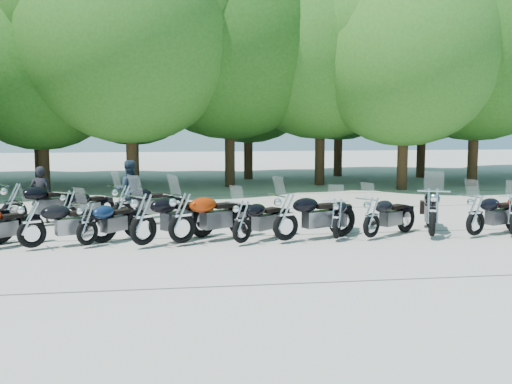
{
  "coord_description": "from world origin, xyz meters",
  "views": [
    {
      "loc": [
        -2.12,
        -13.01,
        2.81
      ],
      "look_at": [
        0.0,
        1.5,
        1.1
      ],
      "focal_mm": 42.0,
      "sensor_mm": 36.0,
      "label": 1
    }
  ],
  "objects": [
    {
      "name": "motorcycle_6",
      "position": [
        -0.49,
        0.37,
        0.59
      ],
      "size": [
        1.97,
        1.85,
        1.17
      ],
      "primitive_type": null,
      "rotation": [
        0.0,
        0.0,
        2.3
      ],
      "color": "black",
      "rests_on": "ground"
    },
    {
      "name": "motorcycle_15",
      "position": [
        -4.76,
        3.19,
        0.58
      ],
      "size": [
        1.68,
        2.03,
        1.16
      ],
      "primitive_type": null,
      "rotation": [
        0.0,
        0.0,
        2.53
      ],
      "color": "black",
      "rests_on": "ground"
    },
    {
      "name": "rider_0",
      "position": [
        -5.67,
        4.26,
        0.8
      ],
      "size": [
        0.62,
        0.44,
        1.61
      ],
      "primitive_type": "imported",
      "rotation": [
        0.0,
        0.0,
        3.05
      ],
      "color": "black",
      "rests_on": "ground"
    },
    {
      "name": "motorcycle_9",
      "position": [
        2.66,
        0.57,
        0.59
      ],
      "size": [
        2.06,
        1.71,
        1.17
      ],
      "primitive_type": null,
      "rotation": [
        0.0,
        0.0,
        2.18
      ],
      "color": "black",
      "rests_on": "ground"
    },
    {
      "name": "motorcycle_5",
      "position": [
        -1.85,
        0.52,
        0.69
      ],
      "size": [
        2.48,
        1.89,
        1.38
      ],
      "primitive_type": null,
      "rotation": [
        0.0,
        0.0,
        2.11
      ],
      "color": "#942705",
      "rests_on": "ground"
    },
    {
      "name": "tree_11",
      "position": [
        -3.76,
        16.43,
        5.49
      ],
      "size": [
        7.56,
        7.56,
        9.28
      ],
      "color": "#3A2614",
      "rests_on": "ground"
    },
    {
      "name": "motorcycle_16",
      "position": [
        -3.36,
        3.16,
        0.65
      ],
      "size": [
        2.32,
        1.82,
        1.3
      ],
      "primitive_type": null,
      "rotation": [
        0.0,
        0.0,
        2.14
      ],
      "color": "black",
      "rests_on": "ground"
    },
    {
      "name": "motorcycle_2",
      "position": [
        -5.13,
        0.5,
        0.62
      ],
      "size": [
        2.28,
        1.53,
        1.24
      ],
      "primitive_type": null,
      "rotation": [
        0.0,
        0.0,
        2.01
      ],
      "color": "black",
      "rests_on": "ground"
    },
    {
      "name": "rider_1",
      "position": [
        -3.27,
        4.47,
        0.87
      ],
      "size": [
        0.94,
        0.78,
        1.74
      ],
      "primitive_type": "imported",
      "rotation": [
        0.0,
        0.0,
        3.3
      ],
      "color": "#1C2C3B",
      "rests_on": "ground"
    },
    {
      "name": "tree_10",
      "position": [
        -8.29,
        16.97,
        5.66
      ],
      "size": [
        7.78,
        7.78,
        9.55
      ],
      "color": "#3A2614",
      "rests_on": "ground"
    },
    {
      "name": "tree_2",
      "position": [
        -7.25,
        12.84,
        5.31
      ],
      "size": [
        7.31,
        7.31,
        8.97
      ],
      "color": "#3A2614",
      "rests_on": "ground"
    },
    {
      "name": "motorcycle_7",
      "position": [
        0.55,
        0.46,
        0.66
      ],
      "size": [
        2.44,
        1.59,
        1.33
      ],
      "primitive_type": null,
      "rotation": [
        0.0,
        0.0,
        1.98
      ],
      "color": "black",
      "rests_on": "ground"
    },
    {
      "name": "tree_14",
      "position": [
        10.68,
        16.09,
        5.83
      ],
      "size": [
        8.02,
        8.02,
        9.84
      ],
      "color": "#3A2614",
      "rests_on": "ground"
    },
    {
      "name": "motorcycle_14",
      "position": [
        -6.19,
        3.35,
        0.69
      ],
      "size": [
        2.45,
        1.99,
        1.39
      ],
      "primitive_type": null,
      "rotation": [
        0.0,
        0.0,
        2.17
      ],
      "color": "black",
      "rests_on": "ground"
    },
    {
      "name": "motorcycle_4",
      "position": [
        -2.71,
        0.4,
        0.7
      ],
      "size": [
        2.39,
        2.14,
        1.4
      ],
      "primitive_type": null,
      "rotation": [
        0.0,
        0.0,
        2.25
      ],
      "color": "black",
      "rests_on": "ground"
    },
    {
      "name": "motorcycle_10",
      "position": [
        4.15,
        0.46,
        0.7
      ],
      "size": [
        1.65,
        2.57,
        1.39
      ],
      "primitive_type": null,
      "rotation": [
        0.0,
        0.0,
        2.74
      ],
      "color": "black",
      "rests_on": "ground"
    },
    {
      "name": "tree_12",
      "position": [
        1.8,
        16.47,
        5.72
      ],
      "size": [
        7.88,
        7.88,
        9.67
      ],
      "color": "#3A2614",
      "rests_on": "ground"
    },
    {
      "name": "tree_3",
      "position": [
        -3.57,
        11.24,
        6.32
      ],
      "size": [
        8.7,
        8.7,
        10.67
      ],
      "color": "#3A2614",
      "rests_on": "ground"
    },
    {
      "name": "tree_5",
      "position": [
        4.61,
        13.2,
        6.57
      ],
      "size": [
        9.04,
        9.04,
        11.1
      ],
      "color": "#3A2614",
      "rests_on": "ground"
    },
    {
      "name": "tree_7",
      "position": [
        11.2,
        11.78,
        6.39
      ],
      "size": [
        8.79,
        8.79,
        10.79
      ],
      "color": "#3A2614",
      "rests_on": "ground"
    },
    {
      "name": "tree_4",
      "position": [
        0.54,
        13.09,
        6.64
      ],
      "size": [
        9.13,
        9.13,
        11.2
      ],
      "color": "#3A2614",
      "rests_on": "ground"
    },
    {
      "name": "motorcycle_11",
      "position": [
        5.25,
        0.44,
        0.61
      ],
      "size": [
        2.23,
        1.44,
        1.21
      ],
      "primitive_type": null,
      "rotation": [
        0.0,
        0.0,
        1.97
      ],
      "color": "black",
      "rests_on": "ground"
    },
    {
      "name": "ground",
      "position": [
        0.0,
        0.0,
        0.0
      ],
      "size": [
        90.0,
        90.0,
        0.0
      ],
      "primitive_type": "plane",
      "color": "gray",
      "rests_on": "ground"
    },
    {
      "name": "motorcycle_8",
      "position": [
        1.8,
        0.57,
        0.57
      ],
      "size": [
        1.45,
        2.1,
        1.15
      ],
      "primitive_type": null,
      "rotation": [
        0.0,
        0.0,
        2.69
      ],
      "color": "black",
      "rests_on": "ground"
    },
    {
      "name": "tree_13",
      "position": [
        6.69,
        17.47,
        6.04
      ],
      "size": [
        8.31,
        8.31,
        10.2
      ],
      "color": "#3A2614",
      "rests_on": "ground"
    },
    {
      "name": "motorcycle_3",
      "position": [
        -3.96,
        0.65,
        0.58
      ],
      "size": [
        1.84,
        1.93,
        1.15
      ],
      "primitive_type": null,
      "rotation": [
        0.0,
        0.0,
        2.4
      ],
      "color": "#0E1E3D",
      "rests_on": "ground"
    },
    {
      "name": "tree_6",
      "position": [
        7.55,
        10.82,
        5.81
      ],
      "size": [
        8.0,
        8.0,
        9.82
      ],
      "color": "#3A2614",
      "rests_on": "ground"
    }
  ]
}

